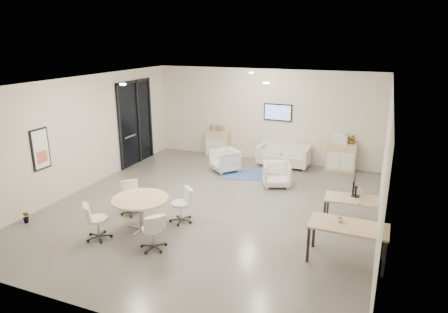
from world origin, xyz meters
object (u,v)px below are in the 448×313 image
desk_front (348,229)px  round_table (140,202)px  sideboard_right (341,157)px  sideboard_left (218,144)px  armchair_right (277,173)px  desk_rear (354,201)px  armchair_left (225,159)px  loveseat (284,156)px

desk_front → round_table: (-4.45, -0.38, -0.00)m
sideboard_right → sideboard_left: bearing=179.9°
sideboard_left → armchair_right: bearing=-37.9°
armchair_right → desk_rear: size_ratio=0.57×
sideboard_right → desk_front: 5.71m
sideboard_left → desk_front: sideboard_left is taller
armchair_left → armchair_right: 2.05m
armchair_right → armchair_left: bearing=139.2°
loveseat → desk_front: size_ratio=1.16×
sideboard_right → armchair_right: (-1.58, -2.17, -0.08)m
sideboard_left → desk_front: size_ratio=0.63×
armchair_left → armchair_right: (1.92, -0.70, -0.01)m
desk_rear → armchair_left: bearing=145.2°
sideboard_left → loveseat: 2.53m
sideboard_left → armchair_right: 3.55m
armchair_left → round_table: bearing=-53.1°
sideboard_right → desk_rear: bearing=-79.6°
sideboard_right → armchair_left: bearing=-157.2°
loveseat → armchair_right: (0.28, -1.99, 0.04)m
armchair_left → round_table: 4.57m
sideboard_left → desk_rear: 6.53m
desk_rear → round_table: size_ratio=1.07×
armchair_left → desk_rear: bearing=8.3°
loveseat → armchair_right: 2.01m
sideboard_left → round_table: sideboard_left is taller
loveseat → desk_front: (2.60, -5.48, 0.35)m
armchair_right → desk_front: size_ratio=0.52×
desk_front → round_table: same height
sideboard_right → armchair_right: bearing=-126.1°
armchair_left → desk_rear: armchair_left is taller
sideboard_right → armchair_left: size_ratio=1.17×
sideboard_left → desk_rear: sideboard_left is taller
sideboard_left → armchair_right: sideboard_left is taller
armchair_left → desk_front: armchair_left is taller
loveseat → desk_rear: bearing=-54.1°
loveseat → armchair_left: armchair_left is taller
round_table → sideboard_left: bearing=96.3°
sideboard_left → round_table: 6.08m
desk_rear → desk_front: desk_front is taller
armchair_right → desk_rear: armchair_right is taller
round_table → armchair_right: bearing=61.1°
desk_front → armchair_left: bearing=136.4°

